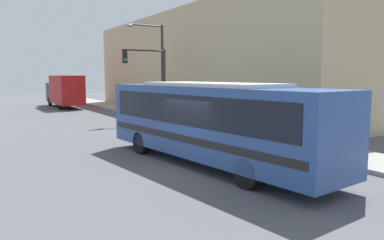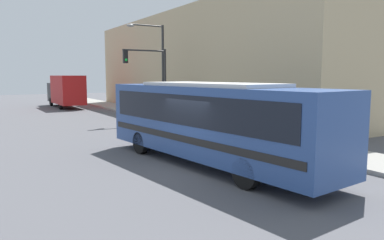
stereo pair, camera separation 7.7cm
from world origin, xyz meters
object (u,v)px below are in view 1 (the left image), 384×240
Objects in this scene: city_bus at (210,118)px; fire_hydrant at (225,127)px; parking_meter at (187,111)px; pedestrian_near_corner at (249,119)px; street_lamp at (157,63)px; traffic_light_pole at (150,71)px; delivery_truck at (65,90)px.

city_bus reaches higher than fire_hydrant.
pedestrian_near_corner is (1.05, -5.01, -0.04)m from parking_meter.
fire_hydrant is 9.01m from street_lamp.
traffic_light_pole is 4.04× the size of parking_meter.
fire_hydrant is at bearing -90.00° from parking_meter.
delivery_truck is at bearing 100.11° from parking_meter.
parking_meter is (3.46, -19.39, -0.78)m from delivery_truck.
street_lamp is 4.25× the size of pedestrian_near_corner.
delivery_truck reaches higher than city_bus.
street_lamp reaches higher than delivery_truck.
delivery_truck is at bearing 98.76° from traffic_light_pole.
pedestrian_near_corner is (1.05, -0.83, 0.48)m from fire_hydrant.
traffic_light_pole reaches higher than pedestrian_near_corner.
street_lamp is (3.30, -15.38, 2.47)m from delivery_truck.
delivery_truck is 19.71m from parking_meter.
parking_meter is (0.00, 4.18, 0.53)m from fire_hydrant.
parking_meter is at bearing 58.38° from city_bus.
pedestrian_near_corner is (1.21, -9.02, -3.29)m from street_lamp.
pedestrian_near_corner is at bearing -76.38° from traffic_light_pole.
traffic_light_pole is (2.46, -15.93, 1.85)m from delivery_truck.
delivery_truck is (1.02, 28.82, 0.02)m from city_bus.
delivery_truck is 5.31× the size of pedestrian_near_corner.
traffic_light_pole reaches higher than fire_hydrant.
traffic_light_pole reaches higher than city_bus.
city_bus is 16.78× the size of fire_hydrant.
city_bus is 13.48m from traffic_light_pole.
delivery_truck is 13.00× the size of fire_hydrant.
street_lamp is (-0.16, 4.01, 3.24)m from parking_meter.
pedestrian_near_corner is at bearing -38.27° from fire_hydrant.
fire_hydrant is (3.46, -23.57, -1.30)m from delivery_truck.
street_lamp is at bearing -77.89° from delivery_truck.
pedestrian_near_corner is at bearing 32.42° from city_bus.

